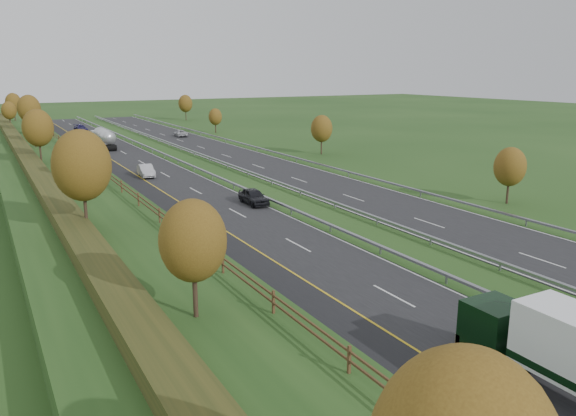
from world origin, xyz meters
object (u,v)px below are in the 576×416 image
(car_small_far, at_px, (81,128))
(road_tanker, at_px, (103,138))
(car_silver_mid, at_px, (146,171))
(car_dark_near, at_px, (254,196))
(car_oncoming, at_px, (180,133))

(car_small_far, bearing_deg, road_tanker, -97.88)
(road_tanker, bearing_deg, car_silver_mid, -91.73)
(car_dark_near, distance_m, car_silver_mid, 21.92)
(car_oncoming, bearing_deg, car_dark_near, 84.37)
(car_dark_near, bearing_deg, car_small_far, 94.13)
(car_silver_mid, bearing_deg, car_oncoming, 70.69)
(road_tanker, bearing_deg, car_dark_near, -84.98)
(road_tanker, xyz_separation_m, car_silver_mid, (-0.97, -32.22, -1.02))
(car_silver_mid, height_order, car_small_far, car_silver_mid)
(car_silver_mid, bearing_deg, road_tanker, 92.84)
(car_oncoming, bearing_deg, car_silver_mid, 72.23)
(car_dark_near, xyz_separation_m, car_silver_mid, (-5.67, 21.17, -0.02))
(road_tanker, distance_m, car_oncoming, 20.92)
(car_small_far, xyz_separation_m, car_oncoming, (17.02, -20.34, -0.09))
(car_dark_near, relative_size, car_small_far, 0.90)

